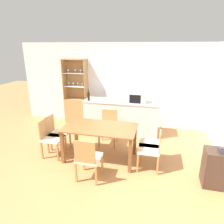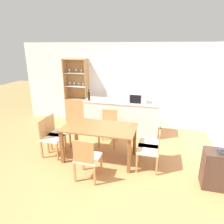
# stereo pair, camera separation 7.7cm
# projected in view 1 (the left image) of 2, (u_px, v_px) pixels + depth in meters

# --- Properties ---
(ground_plane) EXTENTS (18.00, 18.00, 0.00)m
(ground_plane) POSITION_uv_depth(u_px,v_px,m) (99.00, 168.00, 4.21)
(ground_plane) COLOR #B27A47
(wall_back) EXTENTS (6.80, 0.06, 2.55)m
(wall_back) POSITION_uv_depth(u_px,v_px,m) (123.00, 85.00, 6.23)
(wall_back) COLOR silver
(wall_back) RESTS_ON ground_plane
(kitchen_counter) EXTENTS (2.15, 0.59, 0.96)m
(kitchen_counter) POSITION_uv_depth(u_px,v_px,m) (121.00, 117.00, 5.81)
(kitchen_counter) COLOR silver
(kitchen_counter) RESTS_ON ground_plane
(display_cabinet) EXTENTS (0.75, 0.35, 2.07)m
(display_cabinet) POSITION_uv_depth(u_px,v_px,m) (77.00, 105.00, 6.60)
(display_cabinet) COLOR tan
(display_cabinet) RESTS_ON ground_plane
(dining_table) EXTENTS (1.59, 0.86, 0.78)m
(dining_table) POSITION_uv_depth(u_px,v_px,m) (100.00, 132.00, 4.38)
(dining_table) COLOR brown
(dining_table) RESTS_ON ground_plane
(dining_chair_side_right_near) EXTENTS (0.44, 0.44, 0.88)m
(dining_chair_side_right_near) POSITION_uv_depth(u_px,v_px,m) (151.00, 149.00, 4.07)
(dining_chair_side_right_near) COLOR beige
(dining_chair_side_right_near) RESTS_ON ground_plane
(dining_chair_head_far) EXTENTS (0.46, 0.46, 0.88)m
(dining_chair_head_far) POSITION_uv_depth(u_px,v_px,m) (108.00, 127.00, 5.14)
(dining_chair_head_far) COLOR beige
(dining_chair_head_far) RESTS_ON ground_plane
(dining_chair_head_near) EXTENTS (0.44, 0.44, 0.88)m
(dining_chair_head_near) POSITION_uv_depth(u_px,v_px,m) (88.00, 158.00, 3.74)
(dining_chair_head_near) COLOR beige
(dining_chair_head_near) RESTS_ON ground_plane
(dining_chair_side_left_near) EXTENTS (0.44, 0.44, 0.88)m
(dining_chair_side_left_near) POSITION_uv_depth(u_px,v_px,m) (51.00, 138.00, 4.57)
(dining_chair_side_left_near) COLOR beige
(dining_chair_side_left_near) RESTS_ON ground_plane
(dining_chair_side_right_far) EXTENTS (0.44, 0.44, 0.88)m
(dining_chair_side_right_far) POSITION_uv_depth(u_px,v_px,m) (152.00, 143.00, 4.31)
(dining_chair_side_right_far) COLOR beige
(dining_chair_side_right_far) RESTS_ON ground_plane
(dining_chair_side_left_far) EXTENTS (0.45, 0.45, 0.88)m
(dining_chair_side_left_far) POSITION_uv_depth(u_px,v_px,m) (57.00, 133.00, 4.81)
(dining_chair_side_left_far) COLOR beige
(dining_chair_side_left_far) RESTS_ON ground_plane
(microwave) EXTENTS (0.47, 0.36, 0.27)m
(microwave) POSITION_uv_depth(u_px,v_px,m) (138.00, 98.00, 5.49)
(microwave) COLOR #B7BABF
(microwave) RESTS_ON kitchen_counter
(wine_bottle) EXTENTS (0.07, 0.07, 0.33)m
(wine_bottle) POSITION_uv_depth(u_px,v_px,m) (89.00, 96.00, 5.67)
(wine_bottle) COLOR black
(wine_bottle) RESTS_ON kitchen_counter
(side_cabinet) EXTENTS (0.56, 0.38, 0.71)m
(side_cabinet) POSITION_uv_depth(u_px,v_px,m) (220.00, 169.00, 3.59)
(side_cabinet) COLOR #422D23
(side_cabinet) RESTS_ON ground_plane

